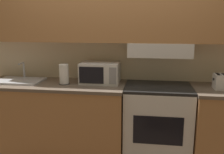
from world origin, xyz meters
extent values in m
plane|color=#3D2D23|center=(0.00, 0.00, 0.00)|extent=(16.00, 16.00, 0.00)
cube|color=beige|center=(0.00, 0.03, 1.27)|extent=(5.45, 0.05, 2.55)
cube|color=#B27A47|center=(0.00, -0.16, 1.77)|extent=(3.05, 0.32, 0.69)
cube|color=silver|center=(0.55, -0.16, 1.34)|extent=(0.71, 0.34, 0.16)
cube|color=#B27A47|center=(-0.68, -0.30, 0.45)|extent=(1.68, 0.61, 0.90)
cube|color=brown|center=(-0.68, -0.30, 0.92)|extent=(1.70, 0.63, 0.04)
cube|color=#B27A47|center=(1.23, -0.30, 0.45)|extent=(0.59, 0.61, 0.90)
cube|color=brown|center=(1.23, -0.30, 0.92)|extent=(0.61, 0.63, 0.04)
cube|color=silver|center=(0.55, -0.28, 0.45)|extent=(0.75, 0.57, 0.91)
cube|color=black|center=(0.55, -0.28, 0.92)|extent=(0.75, 0.57, 0.03)
cube|color=black|center=(0.55, -0.57, 0.52)|extent=(0.53, 0.01, 0.32)
cylinder|color=black|center=(0.38, -0.40, 0.93)|extent=(0.11, 0.11, 0.01)
cylinder|color=black|center=(0.71, -0.40, 0.93)|extent=(0.11, 0.11, 0.01)
cylinder|color=black|center=(0.38, -0.17, 0.93)|extent=(0.11, 0.11, 0.01)
cylinder|color=black|center=(0.71, -0.17, 0.93)|extent=(0.11, 0.11, 0.01)
cube|color=silver|center=(-0.14, -0.19, 1.06)|extent=(0.46, 0.35, 0.24)
cube|color=black|center=(-0.21, -0.37, 1.06)|extent=(0.28, 0.01, 0.19)
cube|color=gray|center=(0.03, -0.37, 1.06)|extent=(0.08, 0.01, 0.19)
cube|color=black|center=(1.13, -0.31, 1.04)|extent=(0.01, 0.02, 0.02)
cube|color=black|center=(1.17, -0.31, 1.10)|extent=(0.04, 0.12, 0.01)
cube|color=black|center=(1.23, -0.31, 1.10)|extent=(0.04, 0.12, 0.01)
cube|color=#B7BABF|center=(-1.13, -0.30, 0.95)|extent=(0.55, 0.37, 0.02)
cube|color=#4C4F54|center=(-1.13, -0.32, 0.95)|extent=(0.47, 0.27, 0.01)
cylinder|color=#B7BABF|center=(-1.13, -0.17, 1.06)|extent=(0.02, 0.02, 0.19)
cylinder|color=#B7BABF|center=(-1.13, -0.23, 1.15)|extent=(0.02, 0.12, 0.02)
cylinder|color=black|center=(-0.55, -0.33, 0.94)|extent=(0.13, 0.13, 0.01)
cylinder|color=white|center=(-0.55, -0.33, 1.06)|extent=(0.11, 0.11, 0.23)
camera|label=1|loc=(0.40, -3.07, 1.65)|focal=40.00mm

